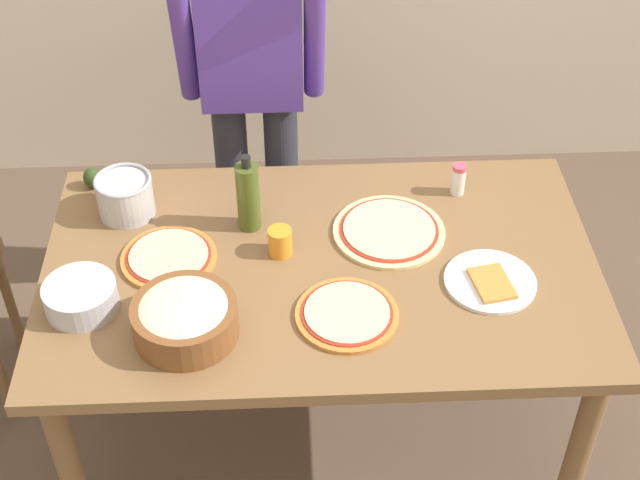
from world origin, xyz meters
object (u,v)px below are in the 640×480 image
object	(u,v)px
mixing_bowl_steel	(81,297)
person_cook	(252,75)
steel_pot	(125,196)
avocado	(92,178)
dining_table	(321,287)
pizza_cooked_on_tray	(347,314)
plate_with_slice	(490,282)
cup_orange	(280,242)
pizza_second_cooked	(169,257)
pizza_raw_on_board	(389,231)
olive_oil_bottle	(248,196)
salt_shaker	(458,179)
popcorn_bowl	(185,317)

from	to	relation	value
mixing_bowl_steel	person_cook	bearing A→B (deg)	62.89
steel_pot	avocado	size ratio (longest dim) A/B	2.48
dining_table	person_cook	distance (m)	0.83
avocado	pizza_cooked_on_tray	bearing A→B (deg)	-38.41
plate_with_slice	cup_orange	size ratio (longest dim) A/B	3.06
pizza_cooked_on_tray	cup_orange	world-z (taller)	cup_orange
pizza_cooked_on_tray	pizza_second_cooked	bearing A→B (deg)	153.27
steel_pot	cup_orange	size ratio (longest dim) A/B	2.04
pizza_raw_on_board	olive_oil_bottle	bearing A→B (deg)	172.55
person_cook	pizza_raw_on_board	distance (m)	0.77
pizza_cooked_on_tray	salt_shaker	bearing A→B (deg)	53.88
popcorn_bowl	salt_shaker	distance (m)	0.99
dining_table	cup_orange	world-z (taller)	cup_orange
pizza_second_cooked	salt_shaker	distance (m)	0.92
pizza_second_cooked	avocado	bearing A→B (deg)	126.81
dining_table	salt_shaker	xyz separation A→B (m)	(0.44, 0.31, 0.14)
olive_oil_bottle	popcorn_bowl	bearing A→B (deg)	-110.45
popcorn_bowl	plate_with_slice	bearing A→B (deg)	10.13
mixing_bowl_steel	olive_oil_bottle	size ratio (longest dim) A/B	0.78
pizza_raw_on_board	salt_shaker	size ratio (longest dim) A/B	3.17
pizza_second_cooked	olive_oil_bottle	bearing A→B (deg)	31.43
pizza_cooked_on_tray	pizza_second_cooked	size ratio (longest dim) A/B	1.01
cup_orange	avocado	xyz separation A→B (m)	(-0.59, 0.34, -0.01)
olive_oil_bottle	avocado	bearing A→B (deg)	156.84
cup_orange	salt_shaker	distance (m)	0.62
popcorn_bowl	cup_orange	world-z (taller)	popcorn_bowl
pizza_second_cooked	salt_shaker	world-z (taller)	salt_shaker
pizza_raw_on_board	popcorn_bowl	size ratio (longest dim) A/B	1.20
pizza_second_cooked	steel_pot	bearing A→B (deg)	122.89
mixing_bowl_steel	pizza_second_cooked	bearing A→B (deg)	39.97
dining_table	plate_with_slice	bearing A→B (deg)	-12.17
dining_table	avocado	xyz separation A→B (m)	(-0.70, 0.40, 0.13)
popcorn_bowl	cup_orange	xyz separation A→B (m)	(0.25, 0.31, -0.02)
cup_orange	salt_shaker	xyz separation A→B (m)	(0.56, 0.26, 0.01)
mixing_bowl_steel	salt_shaker	xyz separation A→B (m)	(1.10, 0.46, 0.01)
person_cook	steel_pot	world-z (taller)	person_cook
pizza_cooked_on_tray	olive_oil_bottle	bearing A→B (deg)	124.14
cup_orange	olive_oil_bottle	bearing A→B (deg)	125.43
pizza_cooked_on_tray	pizza_second_cooked	distance (m)	0.56
dining_table	olive_oil_bottle	bearing A→B (deg)	138.24
popcorn_bowl	avocado	bearing A→B (deg)	117.40
person_cook	olive_oil_bottle	bearing A→B (deg)	-90.82
person_cook	steel_pot	distance (m)	0.64
avocado	steel_pot	bearing A→B (deg)	-47.50
pizza_cooked_on_tray	popcorn_bowl	xyz separation A→B (m)	(-0.43, -0.04, 0.05)
pizza_second_cooked	cup_orange	distance (m)	0.32
popcorn_bowl	olive_oil_bottle	bearing A→B (deg)	69.55
person_cook	pizza_cooked_on_tray	bearing A→B (deg)	-75.02
person_cook	pizza_second_cooked	size ratio (longest dim) A/B	5.81
steel_pot	avocado	bearing A→B (deg)	132.50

